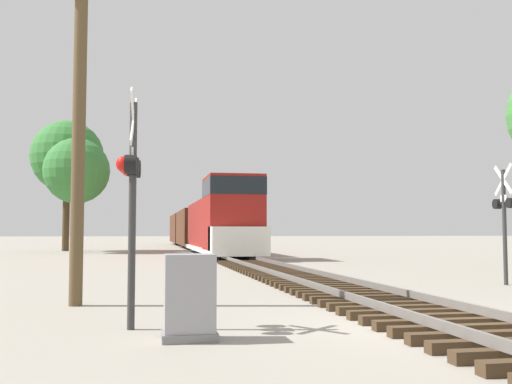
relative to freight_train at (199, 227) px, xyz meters
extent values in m
plane|color=gray|center=(0.00, -44.06, -1.95)|extent=(400.00, 400.00, 0.00)
cube|color=#42301E|center=(0.00, -45.56, -1.87)|extent=(2.60, 0.22, 0.16)
cube|color=#42301E|center=(0.00, -44.96, -1.87)|extent=(2.60, 0.22, 0.16)
cube|color=#42301E|center=(0.00, -44.36, -1.87)|extent=(2.60, 0.22, 0.16)
cube|color=#42301E|center=(0.00, -43.76, -1.87)|extent=(2.60, 0.22, 0.16)
cube|color=#42301E|center=(0.00, -43.16, -1.87)|extent=(2.60, 0.22, 0.16)
cube|color=#42301E|center=(0.00, -42.56, -1.87)|extent=(2.60, 0.22, 0.16)
cube|color=#42301E|center=(0.00, -41.96, -1.87)|extent=(2.60, 0.22, 0.16)
cube|color=#42301E|center=(0.00, -41.36, -1.87)|extent=(2.60, 0.22, 0.16)
cube|color=#42301E|center=(0.00, -40.76, -1.87)|extent=(2.60, 0.22, 0.16)
cube|color=#42301E|center=(0.00, -40.16, -1.87)|extent=(2.60, 0.22, 0.16)
cube|color=#42301E|center=(0.00, -39.56, -1.87)|extent=(2.60, 0.22, 0.16)
cube|color=#42301E|center=(0.00, -38.96, -1.87)|extent=(2.60, 0.22, 0.16)
cube|color=#42301E|center=(0.00, -38.36, -1.87)|extent=(2.60, 0.22, 0.16)
cube|color=#42301E|center=(0.00, -37.76, -1.87)|extent=(2.60, 0.22, 0.16)
cube|color=#42301E|center=(0.00, -37.16, -1.87)|extent=(2.60, 0.22, 0.16)
cube|color=#42301E|center=(0.00, -36.56, -1.87)|extent=(2.60, 0.22, 0.16)
cube|color=#42301E|center=(0.00, -35.96, -1.87)|extent=(2.60, 0.22, 0.16)
cube|color=#42301E|center=(0.00, -35.36, -1.87)|extent=(2.60, 0.22, 0.16)
cube|color=#42301E|center=(0.00, -34.76, -1.87)|extent=(2.60, 0.22, 0.16)
cube|color=#42301E|center=(0.00, -34.16, -1.87)|extent=(2.60, 0.22, 0.16)
cube|color=#42301E|center=(0.00, -33.56, -1.87)|extent=(2.60, 0.22, 0.16)
cube|color=#42301E|center=(0.00, -32.96, -1.87)|extent=(2.60, 0.22, 0.16)
cube|color=#42301E|center=(0.00, -32.36, -1.87)|extent=(2.60, 0.22, 0.16)
cube|color=#42301E|center=(0.00, -31.76, -1.87)|extent=(2.60, 0.22, 0.16)
cube|color=#42301E|center=(0.00, -31.16, -1.87)|extent=(2.60, 0.22, 0.16)
cube|color=#42301E|center=(0.00, -30.56, -1.87)|extent=(2.60, 0.22, 0.16)
cube|color=#42301E|center=(0.00, -29.96, -1.87)|extent=(2.60, 0.22, 0.16)
cube|color=#42301E|center=(0.00, -29.36, -1.87)|extent=(2.60, 0.22, 0.16)
cube|color=#42301E|center=(0.00, -28.76, -1.87)|extent=(2.60, 0.22, 0.16)
cube|color=#42301E|center=(0.00, -28.16, -1.87)|extent=(2.60, 0.22, 0.16)
cube|color=#42301E|center=(0.00, -27.56, -1.87)|extent=(2.60, 0.22, 0.16)
cube|color=#42301E|center=(0.00, -26.96, -1.87)|extent=(2.60, 0.22, 0.16)
cube|color=#42301E|center=(0.00, -26.36, -1.87)|extent=(2.60, 0.22, 0.16)
cube|color=#42301E|center=(0.00, -25.76, -1.87)|extent=(2.60, 0.22, 0.16)
cube|color=#42301E|center=(0.00, -25.16, -1.87)|extent=(2.60, 0.22, 0.16)
cube|color=#42301E|center=(0.00, -24.56, -1.87)|extent=(2.60, 0.22, 0.16)
cube|color=slate|center=(-0.72, -44.06, -1.71)|extent=(0.07, 160.00, 0.15)
cube|color=slate|center=(0.72, -44.06, -1.71)|extent=(0.07, 160.00, 0.15)
cube|color=maroon|center=(0.00, -10.90, 0.04)|extent=(2.52, 13.74, 3.35)
cube|color=maroon|center=(0.00, -20.52, 0.51)|extent=(2.97, 4.32, 4.29)
cube|color=black|center=(0.00, -20.52, 2.03)|extent=(3.00, 4.36, 0.94)
cube|color=white|center=(0.00, -22.68, -0.89)|extent=(2.97, 1.96, 1.50)
cube|color=white|center=(0.00, -13.85, -1.52)|extent=(3.03, 19.23, 0.24)
cube|color=black|center=(0.00, -20.22, -1.45)|extent=(1.58, 2.20, 1.00)
cube|color=black|center=(0.00, -7.47, -1.45)|extent=(1.58, 2.20, 1.00)
cube|color=#4C2819|center=(0.00, 4.37, 0.00)|extent=(2.82, 13.51, 3.28)
cube|color=black|center=(0.00, -0.02, -1.50)|extent=(1.58, 2.20, 0.90)
cube|color=black|center=(0.00, 8.76, -1.50)|extent=(1.58, 2.20, 0.90)
cube|color=#4C2819|center=(0.00, 19.53, 0.00)|extent=(2.82, 13.51, 3.28)
cube|color=black|center=(0.00, 15.14, -1.50)|extent=(1.58, 2.20, 0.90)
cube|color=black|center=(0.00, 23.92, -1.50)|extent=(1.58, 2.20, 0.90)
cylinder|color=#333333|center=(-5.04, -43.50, -0.12)|extent=(0.12, 0.12, 3.65)
cube|color=white|center=(-5.04, -43.50, 1.40)|extent=(0.10, 0.93, 0.93)
cube|color=white|center=(-5.04, -43.50, 1.40)|extent=(0.10, 0.93, 0.93)
cube|color=black|center=(-5.04, -43.50, 0.65)|extent=(0.12, 0.86, 0.06)
cylinder|color=black|center=(-5.01, -43.15, 0.65)|extent=(0.20, 0.31, 0.30)
sphere|color=red|center=(-5.11, -43.14, 0.65)|extent=(0.26, 0.26, 0.26)
cylinder|color=black|center=(-5.04, -43.50, 0.65)|extent=(0.20, 0.31, 0.30)
sphere|color=red|center=(-5.14, -43.49, 0.65)|extent=(0.26, 0.26, 0.26)
cylinder|color=black|center=(-5.07, -43.85, 0.65)|extent=(0.20, 0.31, 0.30)
sphere|color=red|center=(-5.17, -43.84, 0.65)|extent=(0.26, 0.26, 0.26)
cube|color=white|center=(-5.04, -43.50, 0.85)|extent=(0.05, 0.32, 0.20)
cylinder|color=#333333|center=(5.56, -37.40, -0.26)|extent=(0.12, 0.12, 3.38)
cube|color=white|center=(5.56, -37.40, 1.13)|extent=(0.06, 0.93, 0.93)
cube|color=white|center=(5.56, -37.40, 1.13)|extent=(0.06, 0.93, 0.93)
cube|color=black|center=(5.56, -37.40, 0.43)|extent=(0.09, 0.86, 0.06)
cylinder|color=black|center=(5.55, -37.75, 0.43)|extent=(0.19, 0.30, 0.30)
cylinder|color=black|center=(5.57, -37.05, 0.43)|extent=(0.19, 0.30, 0.30)
sphere|color=red|center=(5.67, -37.05, 0.43)|extent=(0.26, 0.26, 0.26)
cube|color=white|center=(5.56, -37.40, 0.58)|extent=(0.04, 0.32, 0.20)
cube|color=slate|center=(-4.20, -44.61, -1.89)|extent=(0.79, 0.61, 0.12)
cube|color=#939399|center=(-4.20, -44.61, -1.27)|extent=(0.72, 0.56, 1.11)
cylinder|color=brown|center=(-6.24, -40.16, 2.01)|extent=(0.28, 0.28, 7.92)
cylinder|color=#473521|center=(-9.74, -7.77, 0.35)|extent=(0.52, 0.52, 4.59)
sphere|color=#337533|center=(-9.74, -7.77, 4.09)|extent=(4.83, 4.83, 4.83)
cylinder|color=#473521|center=(-11.01, -2.95, 1.01)|extent=(0.55, 0.55, 5.92)
sphere|color=#337533|center=(-11.01, -2.95, 5.72)|extent=(5.83, 5.83, 5.83)
camera|label=1|loc=(-4.87, -53.31, -0.40)|focal=42.00mm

